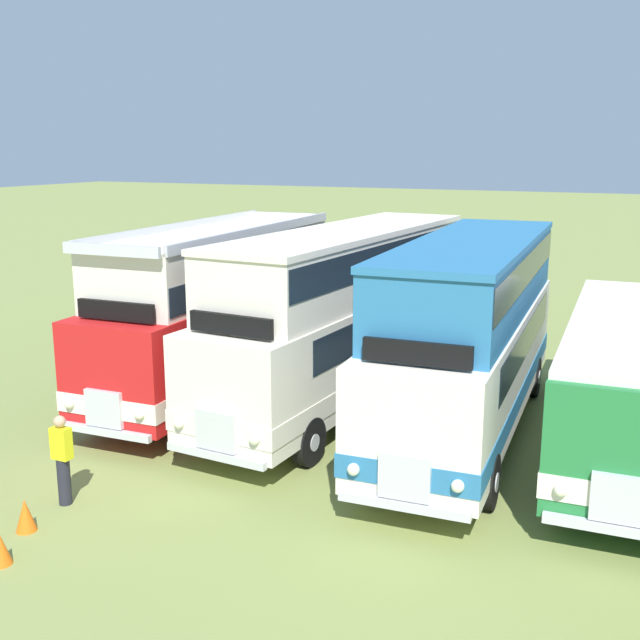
{
  "coord_description": "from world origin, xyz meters",
  "views": [
    {
      "loc": [
        0.66,
        -17.07,
        6.5
      ],
      "look_at": [
        -7.25,
        -0.06,
        2.26
      ],
      "focal_mm": 43.16,
      "sensor_mm": 36.0,
      "label": 1
    }
  ],
  "objects": [
    {
      "name": "cone_mid_row",
      "position": [
        -9.09,
        -8.17,
        0.29
      ],
      "size": [
        0.36,
        0.36,
        0.59
      ],
      "primitive_type": "cone",
      "color": "orange",
      "rests_on": "ground"
    },
    {
      "name": "bus_fourth_in_row",
      "position": [
        -0.0,
        -0.02,
        1.75
      ],
      "size": [
        3.01,
        10.06,
        2.99
      ],
      "color": "#237538",
      "rests_on": "ground"
    },
    {
      "name": "bus_second_in_row",
      "position": [
        -6.8,
        0.5,
        2.47
      ],
      "size": [
        3.19,
        11.26,
        4.49
      ],
      "color": "silver",
      "rests_on": "ground"
    },
    {
      "name": "cone_near_end",
      "position": [
        -8.63,
        -9.16,
        0.28
      ],
      "size": [
        0.36,
        0.36,
        0.56
      ],
      "primitive_type": "cone",
      "color": "orange",
      "rests_on": "ground"
    },
    {
      "name": "bus_first_in_row",
      "position": [
        -10.21,
        -0.05,
        2.35
      ],
      "size": [
        3.01,
        9.96,
        4.52
      ],
      "color": "red",
      "rests_on": "ground"
    },
    {
      "name": "ground_plane",
      "position": [
        0.0,
        0.0,
        0.0
      ],
      "size": [
        200.0,
        200.0,
        0.0
      ],
      "primitive_type": "plane",
      "color": "olive"
    },
    {
      "name": "marshal_person",
      "position": [
        -9.21,
        -7.09,
        0.89
      ],
      "size": [
        0.36,
        0.24,
        1.73
      ],
      "color": "#23232D",
      "rests_on": "ground"
    },
    {
      "name": "bus_third_in_row",
      "position": [
        -3.41,
        -0.25,
        2.47
      ],
      "size": [
        3.14,
        10.75,
        4.49
      ],
      "color": "silver",
      "rests_on": "ground"
    }
  ]
}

